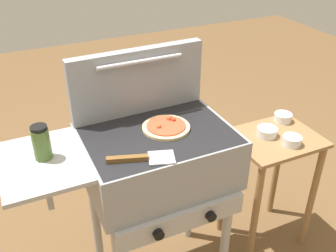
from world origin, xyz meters
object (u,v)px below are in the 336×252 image
Objects in this scene: prep_table at (271,167)px; topping_bowl_middle at (292,141)px; pizza_pepperoni at (166,127)px; topping_bowl_far at (283,118)px; grill at (155,161)px; spatula at (142,158)px; topping_bowl_near at (267,132)px; sauce_jar at (41,142)px.

topping_bowl_middle is (0.02, -0.09, 0.22)m from prep_table.
topping_bowl_far is (0.75, 0.10, -0.19)m from pizza_pepperoni.
grill is 0.70m from topping_bowl_middle.
topping_bowl_middle is (0.64, -0.10, -0.19)m from pizza_pepperoni.
grill is at bearing -162.56° from pizza_pepperoni.
spatula is 2.56× the size of topping_bowl_near.
pizza_pepperoni is 0.67m from topping_bowl_middle.
topping_bowl_middle is at bearing -6.84° from grill.
pizza_pepperoni reaches higher than prep_table.
sauce_jar is 1.12m from topping_bowl_near.
sauce_jar is 0.38m from spatula.
pizza_pepperoni is at bearing -0.18° from sauce_jar.
spatula is at bearing -175.23° from topping_bowl_middle.
grill is at bearing -171.53° from topping_bowl_far.
prep_table is 7.43× the size of topping_bowl_middle.
topping_bowl_near is 1.09× the size of topping_bowl_middle.
topping_bowl_far is (0.93, 0.27, -0.18)m from spatula.
pizza_pepperoni is 0.29× the size of prep_table.
spatula is 0.99m from topping_bowl_far.
topping_bowl_far is (0.17, 0.09, 0.00)m from topping_bowl_near.
topping_bowl_middle reaches higher than prep_table.
pizza_pepperoni is 0.52m from sauce_jar.
topping_bowl_near and topping_bowl_far have the same top height.
spatula is at bearing -168.85° from prep_table.
grill is at bearing 173.16° from topping_bowl_middle.
topping_bowl_near is at bearing 0.73° from sauce_jar.
sauce_jar is at bearing 179.82° from pizza_pepperoni.
grill is 6.89× the size of sauce_jar.
topping_bowl_far is at bearing 61.24° from topping_bowl_middle.
topping_bowl_far is at bearing 7.69° from pizza_pepperoni.
topping_bowl_far is at bearing 4.50° from sauce_jar.
topping_bowl_middle is (1.15, -0.11, -0.25)m from sauce_jar.
sauce_jar is 1.29m from topping_bowl_far.
spatula reaches higher than grill.
prep_table is at bearing -0.86° from sauce_jar.
topping_bowl_near is at bearing 139.64° from prep_table.
topping_bowl_near is at bearing 3.15° from grill.
topping_bowl_near is 0.19m from topping_bowl_far.
grill is 4.64× the size of pizza_pepperoni.
spatula is 2.80× the size of topping_bowl_middle.
spatula is (-0.12, -0.15, 0.15)m from grill.
topping_bowl_near and topping_bowl_middle have the same top height.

